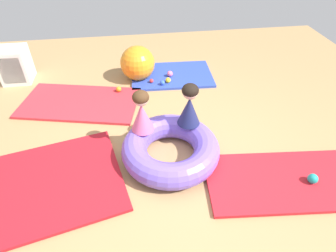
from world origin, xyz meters
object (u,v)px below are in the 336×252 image
(inflatable_cushion, at_px, (170,149))
(child_in_pink, at_px, (142,111))
(child_in_navy, at_px, (189,105))
(exercise_ball_large, at_px, (138,63))
(play_ball_blue, at_px, (162,83))
(play_ball_pink, at_px, (170,74))
(play_ball_red, at_px, (152,81))
(play_ball_orange, at_px, (119,89))
(storage_cube, at_px, (14,66))
(play_ball_yellow, at_px, (168,80))
(play_ball_teal, at_px, (313,179))

(inflatable_cushion, distance_m, child_in_pink, 0.55)
(child_in_navy, bearing_deg, exercise_ball_large, 150.48)
(play_ball_blue, distance_m, play_ball_pink, 0.30)
(play_ball_red, height_order, play_ball_orange, play_ball_orange)
(child_in_navy, xyz_separation_m, storage_cube, (-2.51, 1.88, -0.27))
(inflatable_cushion, relative_size, play_ball_red, 17.32)
(child_in_navy, distance_m, child_in_pink, 0.56)
(play_ball_blue, distance_m, exercise_ball_large, 0.54)
(child_in_pink, distance_m, play_ball_orange, 1.39)
(storage_cube, bearing_deg, exercise_ball_large, -5.98)
(play_ball_yellow, distance_m, play_ball_pink, 0.21)
(play_ball_yellow, height_order, play_ball_teal, play_ball_teal)
(child_in_pink, height_order, play_ball_orange, child_in_pink)
(play_ball_teal, bearing_deg, child_in_navy, 143.22)
(play_ball_yellow, xyz_separation_m, play_ball_teal, (1.23, -2.28, 0.01))
(child_in_pink, relative_size, play_ball_red, 7.86)
(child_in_pink, xyz_separation_m, exercise_ball_large, (0.04, 1.71, -0.26))
(inflatable_cushion, relative_size, storage_cube, 2.03)
(child_in_navy, xyz_separation_m, exercise_ball_large, (-0.52, 1.67, -0.27))
(child_in_navy, relative_size, play_ball_blue, 6.90)
(play_ball_yellow, bearing_deg, storage_cube, 168.92)
(play_ball_blue, xyz_separation_m, storage_cube, (-2.36, 0.54, 0.20))
(play_ball_blue, xyz_separation_m, play_ball_teal, (1.33, -2.22, 0.02))
(play_ball_blue, bearing_deg, play_ball_pink, 58.27)
(play_ball_red, bearing_deg, play_ball_teal, -57.19)
(child_in_pink, height_order, storage_cube, child_in_pink)
(play_ball_teal, bearing_deg, play_ball_orange, 133.77)
(inflatable_cushion, height_order, exercise_ball_large, exercise_ball_large)
(child_in_pink, xyz_separation_m, play_ball_red, (0.24, 1.48, -0.47))
(play_ball_orange, height_order, storage_cube, storage_cube)
(play_ball_red, bearing_deg, child_in_navy, -77.62)
(inflatable_cushion, height_order, play_ball_yellow, inflatable_cushion)
(child_in_navy, relative_size, play_ball_teal, 4.89)
(child_in_navy, distance_m, storage_cube, 3.15)
(child_in_pink, distance_m, play_ball_red, 1.57)
(play_ball_orange, height_order, play_ball_teal, play_ball_teal)
(play_ball_yellow, xyz_separation_m, exercise_ball_large, (-0.47, 0.27, 0.20))
(play_ball_yellow, bearing_deg, child_in_navy, -88.07)
(inflatable_cushion, distance_m, play_ball_red, 1.71)
(play_ball_teal, relative_size, storage_cube, 0.19)
(child_in_navy, xyz_separation_m, child_in_pink, (-0.55, -0.04, -0.01))
(child_in_pink, distance_m, exercise_ball_large, 1.73)
(play_ball_blue, relative_size, storage_cube, 0.14)
(child_in_navy, height_order, storage_cube, child_in_navy)
(child_in_pink, relative_size, play_ball_yellow, 5.88)
(play_ball_blue, relative_size, play_ball_teal, 0.71)
(inflatable_cushion, distance_m, play_ball_orange, 1.62)
(play_ball_red, bearing_deg, child_in_pink, -99.19)
(play_ball_orange, relative_size, play_ball_teal, 0.77)
(child_in_pink, height_order, play_ball_pink, child_in_pink)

